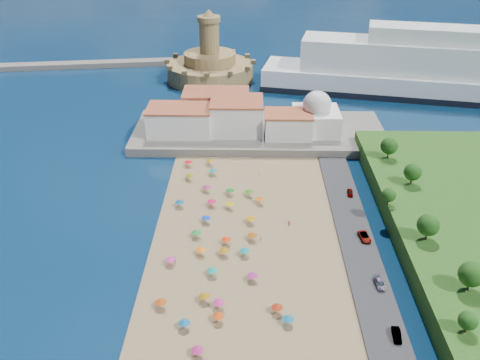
{
  "coord_description": "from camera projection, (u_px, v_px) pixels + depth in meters",
  "views": [
    {
      "loc": [
        6.39,
        -105.23,
        78.93
      ],
      "look_at": [
        4.0,
        25.0,
        8.0
      ],
      "focal_mm": 40.0,
      "sensor_mm": 36.0,
      "label": 1
    }
  ],
  "objects": [
    {
      "name": "beachgoers",
      "position": [
        224.0,
        274.0,
        122.95
      ],
      "size": [
        32.78,
        94.03,
        1.89
      ],
      "color": "tan",
      "rests_on": "beach"
    },
    {
      "name": "jetty",
      "position": [
        206.0,
        100.0,
        224.7
      ],
      "size": [
        18.0,
        70.0,
        2.4
      ],
      "primitive_type": "cube",
      "color": "#59544C",
      "rests_on": "ground"
    },
    {
      "name": "cruise_ship",
      "position": [
        457.0,
        73.0,
        225.56
      ],
      "size": [
        166.68,
        57.67,
        36.12
      ],
      "color": "black",
      "rests_on": "ground"
    },
    {
      "name": "hillside_trees",
      "position": [
        441.0,
        243.0,
        118.68
      ],
      "size": [
        13.53,
        106.87,
        6.84
      ],
      "color": "#382314",
      "rests_on": "hillside"
    },
    {
      "name": "breakwater",
      "position": [
        16.0,
        67.0,
        265.74
      ],
      "size": [
        199.03,
        34.77,
        2.6
      ],
      "primitive_type": "cube",
      "rotation": [
        0.0,
        0.0,
        0.14
      ],
      "color": "#59544C",
      "rests_on": "ground"
    },
    {
      "name": "terrace",
      "position": [
        259.0,
        133.0,
        193.47
      ],
      "size": [
        90.0,
        36.0,
        3.0
      ],
      "primitive_type": "cube",
      "color": "#59544C",
      "rests_on": "ground"
    },
    {
      "name": "fortress",
      "position": [
        210.0,
        66.0,
        248.42
      ],
      "size": [
        40.0,
        40.0,
        32.4
      ],
      "color": "#967C4B",
      "rests_on": "ground"
    },
    {
      "name": "ground",
      "position": [
        222.0,
        258.0,
        130.25
      ],
      "size": [
        700.0,
        700.0,
        0.0
      ],
      "primitive_type": "plane",
      "color": "#071938",
      "rests_on": "ground"
    },
    {
      "name": "parked_cars",
      "position": [
        376.0,
        271.0,
        123.43
      ],
      "size": [
        3.03,
        75.09,
        1.44
      ],
      "color": "gray",
      "rests_on": "promenade"
    },
    {
      "name": "domed_building",
      "position": [
        316.0,
        116.0,
        187.82
      ],
      "size": [
        16.0,
        16.0,
        15.0
      ],
      "color": "silver",
      "rests_on": "terrace"
    },
    {
      "name": "beach_parasols",
      "position": [
        214.0,
        283.0,
        118.58
      ],
      "size": [
        30.22,
        117.43,
        2.2
      ],
      "color": "gray",
      "rests_on": "beach"
    },
    {
      "name": "waterfront_buildings",
      "position": [
        223.0,
        115.0,
        191.2
      ],
      "size": [
        57.0,
        29.0,
        11.0
      ],
      "color": "silver",
      "rests_on": "terrace"
    }
  ]
}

